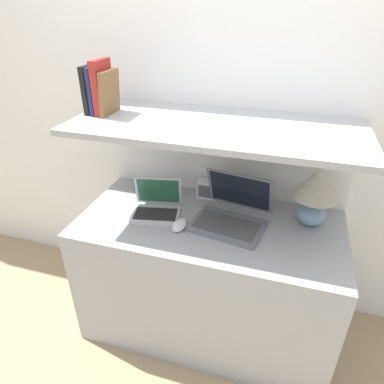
{
  "coord_description": "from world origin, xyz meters",
  "views": [
    {
      "loc": [
        0.34,
        -1.08,
        1.74
      ],
      "look_at": [
        -0.09,
        0.32,
        0.91
      ],
      "focal_mm": 32.0,
      "sensor_mm": 36.0,
      "label": 1
    }
  ],
  "objects": [
    {
      "name": "book_navy",
      "position": [
        -0.6,
        0.39,
        1.35
      ],
      "size": [
        0.02,
        0.14,
        0.22
      ],
      "color": "navy",
      "rests_on": "shelf"
    },
    {
      "name": "router_box",
      "position": [
        -0.08,
        0.56,
        0.8
      ],
      "size": [
        0.11,
        0.06,
        0.11
      ],
      "color": "white",
      "rests_on": "desk"
    },
    {
      "name": "shelf",
      "position": [
        0.0,
        0.39,
        1.23
      ],
      "size": [
        1.34,
        0.58,
        0.03
      ],
      "color": "#999EA3",
      "rests_on": "back_riser"
    },
    {
      "name": "book_black",
      "position": [
        -0.63,
        0.39,
        1.35
      ],
      "size": [
        0.03,
        0.13,
        0.23
      ],
      "color": "black",
      "rests_on": "shelf"
    },
    {
      "name": "computer_mouse",
      "position": [
        -0.13,
        0.23,
        0.76
      ],
      "size": [
        0.07,
        0.12,
        0.04
      ],
      "color": "white",
      "rests_on": "desk"
    },
    {
      "name": "laptop_small",
      "position": [
        -0.29,
        0.33,
        0.78
      ],
      "size": [
        0.28,
        0.25,
        0.18
      ],
      "color": "silver",
      "rests_on": "desk"
    },
    {
      "name": "wall_back",
      "position": [
        0.0,
        0.71,
        1.2
      ],
      "size": [
        6.0,
        0.05,
        2.4
      ],
      "color": "white",
      "rests_on": "ground_plane"
    },
    {
      "name": "laptop_large",
      "position": [
        0.11,
        0.36,
        0.79
      ],
      "size": [
        0.4,
        0.37,
        0.24
      ],
      "color": "slate",
      "rests_on": "desk"
    },
    {
      "name": "ground_plane",
      "position": [
        0.0,
        0.0,
        0.0
      ],
      "size": [
        12.0,
        12.0,
        0.0
      ],
      "primitive_type": "plane",
      "color": "#9E8460"
    },
    {
      "name": "book_red",
      "position": [
        -0.56,
        0.39,
        1.37
      ],
      "size": [
        0.04,
        0.14,
        0.25
      ],
      "color": "#A82823",
      "rests_on": "shelf"
    },
    {
      "name": "book_brown",
      "position": [
        -0.53,
        0.39,
        1.34
      ],
      "size": [
        0.04,
        0.17,
        0.21
      ],
      "color": "brown",
      "rests_on": "shelf"
    },
    {
      "name": "table_lamp",
      "position": [
        0.49,
        0.46,
        0.93
      ],
      "size": [
        0.21,
        0.21,
        0.31
      ],
      "color": "#7593B2",
      "rests_on": "desk"
    },
    {
      "name": "back_riser",
      "position": [
        0.0,
        0.67,
        0.61
      ],
      "size": [
        1.34,
        0.04,
        1.21
      ],
      "color": "white",
      "rests_on": "ground_plane"
    },
    {
      "name": "desk",
      "position": [
        0.0,
        0.32,
        0.37
      ],
      "size": [
        1.34,
        0.65,
        0.74
      ],
      "color": "#999EA3",
      "rests_on": "ground_plane"
    }
  ]
}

